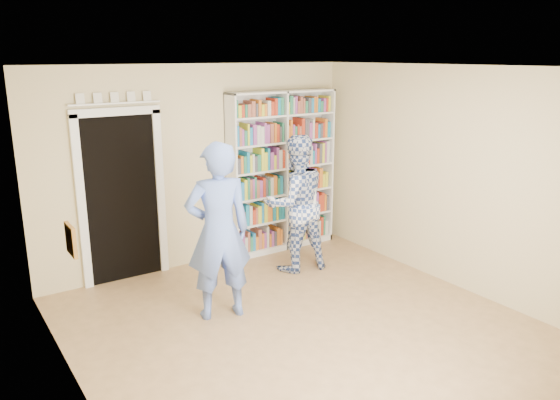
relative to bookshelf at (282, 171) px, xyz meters
The scene contains 11 objects.
floor 2.89m from the bookshelf, 117.45° to the right, with size 5.00×5.00×0.00m, color olive.
ceiling 3.05m from the bookshelf, 117.45° to the right, with size 5.00×5.00×0.00m, color white.
wall_back 1.24m from the bookshelf, behind, with size 4.50×4.50×0.00m, color beige.
wall_left 4.19m from the bookshelf, 145.94° to the right, with size 5.00×5.00×0.00m, color beige.
wall_right 2.57m from the bookshelf, 66.24° to the right, with size 5.00×5.00×0.00m, color beige.
bookshelf is the anchor object (origin of this frame).
doorway 2.32m from the bookshelf, behind, with size 1.10×0.08×2.43m.
wall_art 4.07m from the bookshelf, 148.12° to the right, with size 0.03×0.25×0.25m, color brown.
man_blue 2.33m from the bookshelf, 140.94° to the right, with size 0.71×0.47×1.96m, color #607FD7.
man_plaid 0.90m from the bookshelf, 111.74° to the right, with size 0.89×0.69×1.82m, color navy.
paper_sheet 1.09m from the bookshelf, 103.88° to the right, with size 0.21×0.01×0.30m, color white.
Camera 1 is at (-3.12, -4.10, 2.82)m, focal length 35.00 mm.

